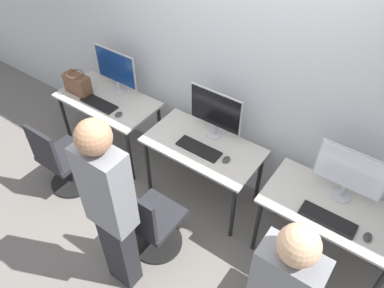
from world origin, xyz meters
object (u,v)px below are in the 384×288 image
object	(u,v)px
mouse_right	(368,237)
keyboard_left	(99,104)
keyboard_center	(199,149)
office_chair_center	(151,224)
handbag	(77,84)
monitor_left	(116,69)
mouse_left	(118,114)
office_chair_left	(63,162)
keyboard_right	(328,219)
monitor_center	(215,112)
mouse_center	(226,159)
person_center	(110,207)
monitor_right	(350,173)

from	to	relation	value
mouse_right	keyboard_left	bearing A→B (deg)	179.78
keyboard_center	office_chair_center	bearing A→B (deg)	-91.29
handbag	monitor_left	bearing A→B (deg)	39.96
mouse_left	office_chair_left	world-z (taller)	office_chair_left
mouse_left	keyboard_right	distance (m)	2.23
office_chair_left	monitor_center	bearing A→B (deg)	36.00
mouse_right	keyboard_right	bearing A→B (deg)	-177.60
keyboard_center	monitor_center	bearing A→B (deg)	90.00
mouse_left	mouse_center	bearing A→B (deg)	4.02
office_chair_left	person_center	xyz separation A→B (m)	(1.23, -0.42, 0.63)
keyboard_left	monitor_center	xyz separation A→B (m)	(1.27, 0.31, 0.27)
keyboard_left	keyboard_right	bearing A→B (deg)	-0.53
mouse_left	handbag	world-z (taller)	handbag
monitor_right	keyboard_right	bearing A→B (deg)	-90.00
mouse_left	mouse_right	xyz separation A→B (m)	(2.53, 0.01, 0.00)
office_chair_left	office_chair_center	world-z (taller)	same
keyboard_center	office_chair_left	bearing A→B (deg)	-152.55
person_center	handbag	size ratio (longest dim) A/B	5.94
keyboard_left	mouse_center	size ratio (longest dim) A/B	4.83
monitor_center	keyboard_right	world-z (taller)	monitor_center
mouse_right	monitor_left	bearing A→B (deg)	173.54
handbag	keyboard_center	bearing A→B (deg)	0.61
mouse_center	person_center	world-z (taller)	person_center
mouse_center	keyboard_right	world-z (taller)	mouse_center
mouse_left	monitor_center	bearing A→B (deg)	18.79
keyboard_right	handbag	bearing A→B (deg)	178.95
office_chair_center	keyboard_center	bearing A→B (deg)	88.71
monitor_right	mouse_right	xyz separation A→B (m)	(0.30, -0.28, -0.26)
person_center	handbag	xyz separation A→B (m)	(-1.57, 1.06, -0.13)
office_chair_center	mouse_left	bearing A→B (deg)	145.59
mouse_center	handbag	bearing A→B (deg)	-178.79
keyboard_left	mouse_center	distance (m)	1.55
handbag	keyboard_left	bearing A→B (deg)	-4.97
monitor_left	mouse_left	xyz separation A→B (m)	(0.31, -0.33, -0.26)
monitor_left	person_center	xyz separation A→B (m)	(1.24, -1.34, -0.03)
mouse_left	monitor_center	xyz separation A→B (m)	(0.96, 0.33, 0.26)
mouse_right	keyboard_center	bearing A→B (deg)	177.91
mouse_left	keyboard_right	size ratio (longest dim) A/B	0.21
monitor_left	keyboard_left	xyz separation A→B (m)	(0.00, -0.31, -0.27)
office_chair_left	keyboard_center	bearing A→B (deg)	27.45
monitor_center	office_chair_center	xyz separation A→B (m)	(-0.02, -0.97, -0.66)
mouse_left	office_chair_center	size ratio (longest dim) A/B	0.10
office_chair_left	mouse_right	bearing A→B (deg)	11.96
person_center	office_chair_center	bearing A→B (deg)	87.81
keyboard_center	monitor_right	world-z (taller)	monitor_right
mouse_center	monitor_right	bearing A→B (deg)	11.64
keyboard_left	mouse_left	xyz separation A→B (m)	(0.31, -0.02, 0.01)
mouse_left	keyboard_center	size ratio (longest dim) A/B	0.21
keyboard_left	office_chair_left	size ratio (longest dim) A/B	0.49
monitor_left	office_chair_left	bearing A→B (deg)	-89.90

